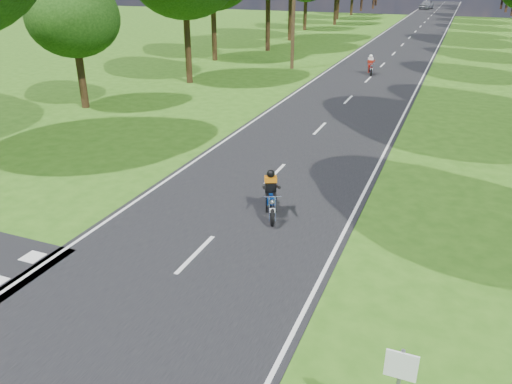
% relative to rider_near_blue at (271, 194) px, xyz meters
% --- Properties ---
extents(ground, '(160.00, 160.00, 0.00)m').
position_rel_rider_near_blue_xyz_m(ground, '(-1.00, -4.87, -0.71)').
color(ground, '#2E5C15').
rests_on(ground, ground).
extents(main_road, '(7.00, 140.00, 0.02)m').
position_rel_rider_near_blue_xyz_m(main_road, '(-1.00, 45.13, -0.70)').
color(main_road, black).
rests_on(main_road, ground).
extents(road_markings, '(7.40, 140.00, 0.01)m').
position_rel_rider_near_blue_xyz_m(road_markings, '(-1.14, 43.26, -0.69)').
color(road_markings, silver).
rests_on(road_markings, main_road).
extents(telegraph_pole, '(1.20, 0.26, 8.00)m').
position_rel_rider_near_blue_xyz_m(telegraph_pole, '(-7.00, 23.13, 3.36)').
color(telegraph_pole, '#382616').
rests_on(telegraph_pole, ground).
extents(rider_near_blue, '(1.17, 1.74, 1.38)m').
position_rel_rider_near_blue_xyz_m(rider_near_blue, '(0.00, 0.00, 0.00)').
color(rider_near_blue, navy).
rests_on(rider_near_blue, main_road).
extents(rider_far_red, '(0.97, 1.69, 1.33)m').
position_rel_rider_near_blue_xyz_m(rider_far_red, '(-1.24, 23.00, -0.02)').
color(rider_far_red, '#940B0B').
rests_on(rider_far_red, main_road).
extents(distant_car, '(2.60, 4.76, 1.54)m').
position_rel_rider_near_blue_xyz_m(distant_car, '(-3.03, 89.27, 0.08)').
color(distant_car, '#A9ACB1').
rests_on(distant_car, main_road).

